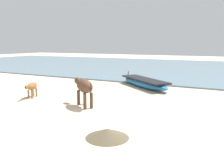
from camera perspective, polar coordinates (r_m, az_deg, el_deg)
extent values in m
plane|color=beige|center=(6.70, -3.72, -9.94)|extent=(80.00, 80.00, 0.00)
cube|color=slate|center=(22.72, 18.60, 3.66)|extent=(60.00, 20.00, 0.08)
ellipsoid|color=#1E669E|center=(12.42, 7.80, 0.25)|extent=(3.60, 3.16, 0.45)
cube|color=black|center=(12.40, 7.82, 1.12)|extent=(3.22, 2.85, 0.07)
cube|color=olive|center=(12.65, 7.12, 1.00)|extent=(0.58, 0.68, 0.04)
cylinder|color=olive|center=(13.92, 3.94, 2.68)|extent=(0.06, 0.06, 0.20)
ellipsoid|color=#4C3323|center=(8.47, -6.67, -0.46)|extent=(1.17, 1.01, 0.49)
ellipsoid|color=#4C3323|center=(9.14, -8.34, 0.77)|extent=(0.43, 0.39, 0.26)
sphere|color=#2D2119|center=(9.29, -8.67, 0.72)|extent=(0.14, 0.14, 0.10)
cylinder|color=#4C3323|center=(8.82, -8.10, -3.30)|extent=(0.11, 0.11, 0.56)
cylinder|color=#4C3323|center=(8.90, -6.62, -3.14)|extent=(0.11, 0.11, 0.56)
cylinder|color=#4C3323|center=(8.23, -6.58, -4.21)|extent=(0.11, 0.11, 0.56)
cylinder|color=#4C3323|center=(8.32, -5.01, -4.04)|extent=(0.11, 0.11, 0.56)
cylinder|color=#2D2119|center=(7.94, -5.13, -1.49)|extent=(0.04, 0.04, 0.46)
ellipsoid|color=brown|center=(10.47, -18.78, -0.50)|extent=(0.51, 0.76, 0.31)
ellipsoid|color=brown|center=(10.05, -19.95, -0.68)|extent=(0.21, 0.27, 0.17)
sphere|color=#2D2119|center=(9.96, -20.21, -0.89)|extent=(0.08, 0.08, 0.06)
cylinder|color=brown|center=(10.32, -18.79, -2.40)|extent=(0.07, 0.07, 0.35)
cylinder|color=brown|center=(10.38, -19.56, -2.36)|extent=(0.07, 0.07, 0.35)
cylinder|color=brown|center=(10.68, -17.84, -1.94)|extent=(0.07, 0.07, 0.35)
cylinder|color=brown|center=(10.74, -18.59, -1.91)|extent=(0.07, 0.07, 0.35)
cylinder|color=#2D2119|center=(10.81, -17.92, -0.32)|extent=(0.02, 0.02, 0.29)
cone|color=brown|center=(5.83, -1.18, -11.80)|extent=(1.36, 1.36, 0.23)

